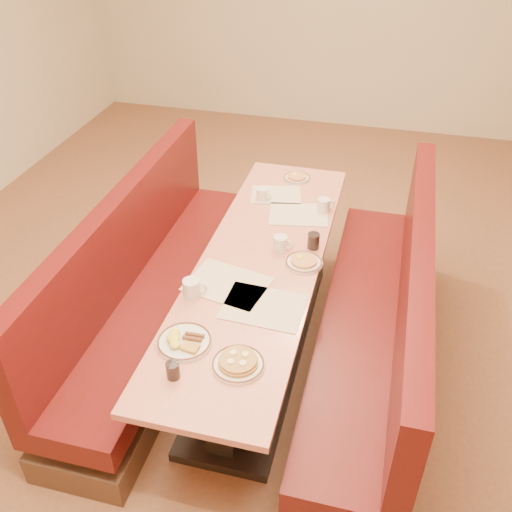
% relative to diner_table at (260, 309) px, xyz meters
% --- Properties ---
extents(ground, '(8.00, 8.00, 0.00)m').
position_rel_diner_table_xyz_m(ground, '(0.00, 0.00, -0.37)').
color(ground, '#9E6647').
rests_on(ground, ground).
extents(room_envelope, '(6.04, 8.04, 2.82)m').
position_rel_diner_table_xyz_m(room_envelope, '(0.00, 0.00, 1.56)').
color(room_envelope, beige).
rests_on(room_envelope, ground).
extents(diner_table, '(0.70, 2.50, 0.75)m').
position_rel_diner_table_xyz_m(diner_table, '(0.00, 0.00, 0.00)').
color(diner_table, black).
rests_on(diner_table, ground).
extents(booth_left, '(0.55, 2.50, 1.05)m').
position_rel_diner_table_xyz_m(booth_left, '(-0.73, 0.00, -0.01)').
color(booth_left, '#4C3326').
rests_on(booth_left, ground).
extents(booth_right, '(0.55, 2.50, 1.05)m').
position_rel_diner_table_xyz_m(booth_right, '(0.73, 0.00, -0.01)').
color(booth_right, '#4C3326').
rests_on(booth_right, ground).
extents(placemat_near_left, '(0.49, 0.41, 0.00)m').
position_rel_diner_table_xyz_m(placemat_near_left, '(-0.12, -0.27, 0.38)').
color(placemat_near_left, beige).
rests_on(placemat_near_left, diner_table).
extents(placemat_near_right, '(0.44, 0.34, 0.00)m').
position_rel_diner_table_xyz_m(placemat_near_right, '(0.12, -0.40, 0.38)').
color(placemat_near_right, beige).
rests_on(placemat_near_right, diner_table).
extents(placemat_far_left, '(0.39, 0.33, 0.00)m').
position_rel_diner_table_xyz_m(placemat_far_left, '(-0.08, 0.78, 0.38)').
color(placemat_far_left, beige).
rests_on(placemat_far_left, diner_table).
extents(placemat_far_right, '(0.43, 0.35, 0.00)m').
position_rel_diner_table_xyz_m(placemat_far_right, '(0.12, 0.56, 0.38)').
color(placemat_far_right, beige).
rests_on(placemat_far_right, diner_table).
extents(pancake_plate, '(0.25, 0.25, 0.06)m').
position_rel_diner_table_xyz_m(pancake_plate, '(0.11, -0.84, 0.40)').
color(pancake_plate, silver).
rests_on(pancake_plate, diner_table).
extents(eggs_plate, '(0.27, 0.27, 0.06)m').
position_rel_diner_table_xyz_m(eggs_plate, '(-0.19, -0.77, 0.39)').
color(eggs_plate, silver).
rests_on(eggs_plate, diner_table).
extents(extra_plate_mid, '(0.22, 0.22, 0.04)m').
position_rel_diner_table_xyz_m(extra_plate_mid, '(0.25, 0.03, 0.39)').
color(extra_plate_mid, silver).
rests_on(extra_plate_mid, diner_table).
extents(extra_plate_far, '(0.20, 0.20, 0.04)m').
position_rel_diner_table_xyz_m(extra_plate_far, '(0.01, 1.06, 0.39)').
color(extra_plate_far, silver).
rests_on(extra_plate_far, diner_table).
extents(coffee_mug_a, '(0.12, 0.09, 0.09)m').
position_rel_diner_table_xyz_m(coffee_mug_a, '(0.09, 0.14, 0.42)').
color(coffee_mug_a, silver).
rests_on(coffee_mug_a, diner_table).
extents(coffee_mug_b, '(0.13, 0.09, 0.10)m').
position_rel_diner_table_xyz_m(coffee_mug_b, '(-0.28, -0.40, 0.43)').
color(coffee_mug_b, silver).
rests_on(coffee_mug_b, diner_table).
extents(coffee_mug_c, '(0.12, 0.08, 0.09)m').
position_rel_diner_table_xyz_m(coffee_mug_c, '(0.27, 0.65, 0.42)').
color(coffee_mug_c, silver).
rests_on(coffee_mug_c, diner_table).
extents(coffee_mug_d, '(0.11, 0.08, 0.08)m').
position_rel_diner_table_xyz_m(coffee_mug_d, '(-0.16, 0.70, 0.42)').
color(coffee_mug_d, silver).
rests_on(coffee_mug_d, diner_table).
extents(soda_tumbler_near, '(0.06, 0.06, 0.09)m').
position_rel_diner_table_xyz_m(soda_tumbler_near, '(-0.16, -0.98, 0.42)').
color(soda_tumbler_near, black).
rests_on(soda_tumbler_near, diner_table).
extents(soda_tumbler_mid, '(0.07, 0.07, 0.10)m').
position_rel_diner_table_xyz_m(soda_tumbler_mid, '(0.28, 0.21, 0.43)').
color(soda_tumbler_mid, black).
rests_on(soda_tumbler_mid, diner_table).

